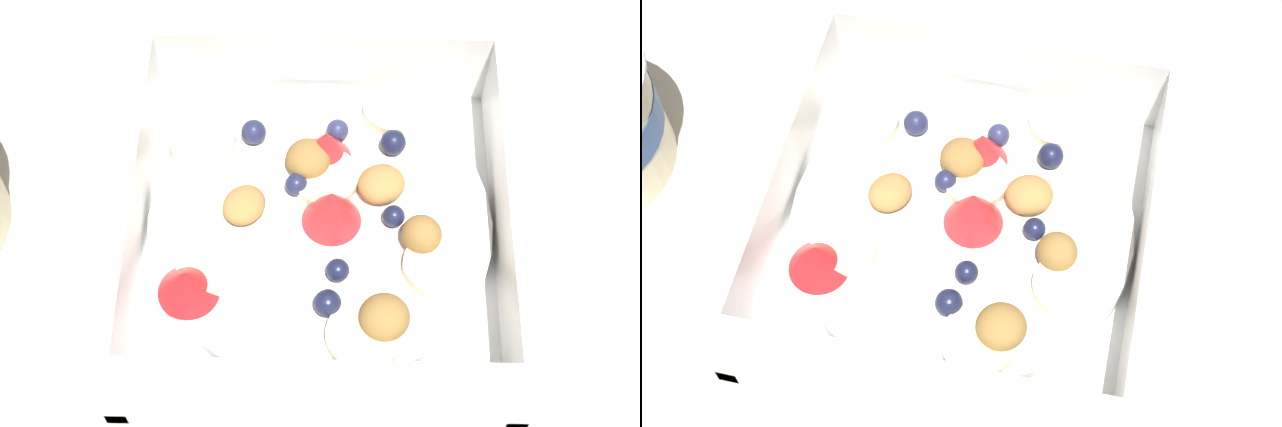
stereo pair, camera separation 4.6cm
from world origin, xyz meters
TOP-DOWN VIEW (x-y plane):
  - ground_plane at (0.00, 0.00)m, footprint 2.40×2.40m
  - fruit_bowl at (-0.02, -0.01)m, footprint 0.19×0.19m
  - spoon at (0.13, -0.02)m, footprint 0.04×0.17m

SIDE VIEW (x-z plane):
  - ground_plane at x=0.00m, z-range 0.00..0.00m
  - spoon at x=0.13m, z-range 0.00..0.01m
  - fruit_bowl at x=-0.02m, z-range -0.01..0.05m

